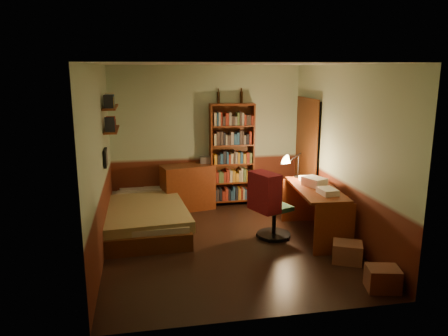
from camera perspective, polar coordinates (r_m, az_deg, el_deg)
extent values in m
cube|color=black|center=(6.57, 0.41, -9.97)|extent=(3.50, 4.00, 0.02)
cube|color=silver|center=(6.05, 0.45, 13.54)|extent=(3.50, 4.00, 0.02)
cube|color=#A3B996|center=(8.13, -2.31, 4.12)|extent=(3.50, 0.02, 2.60)
cube|color=#A3B996|center=(6.09, -16.04, 0.62)|extent=(0.02, 4.00, 2.60)
cube|color=#A3B996|center=(6.73, 15.30, 1.81)|extent=(0.02, 4.00, 2.60)
cube|color=#A3B996|center=(4.28, 5.65, -4.08)|extent=(3.50, 0.02, 2.60)
cube|color=black|center=(7.94, 10.85, 1.49)|extent=(0.06, 0.90, 2.00)
cube|color=#4A240E|center=(7.93, 10.62, 1.48)|extent=(0.02, 0.98, 2.08)
cube|color=olive|center=(7.25, -10.40, -4.98)|extent=(1.31, 2.34, 0.68)
cube|color=#652911|center=(8.03, -4.75, -2.50)|extent=(1.01, 0.66, 0.83)
cube|color=#B2B2B7|center=(8.08, -2.35, 1.08)|extent=(0.23, 0.19, 0.12)
cube|color=#652911|center=(8.11, 1.06, 1.66)|extent=(0.83, 0.28, 1.92)
cylinder|color=black|center=(8.03, -0.74, 9.19)|extent=(0.07, 0.07, 0.21)
cylinder|color=black|center=(8.12, 2.29, 9.23)|extent=(0.07, 0.07, 0.21)
cube|color=#652911|center=(6.86, 11.77, -5.67)|extent=(0.71, 1.49, 0.78)
cube|color=silver|center=(6.83, 11.73, -1.77)|extent=(0.36, 0.40, 0.13)
cone|color=black|center=(7.28, 9.70, 0.87)|extent=(0.20, 0.20, 0.54)
cube|color=#27583A|center=(6.69, 6.61, -4.51)|extent=(0.70, 0.66, 1.10)
cube|color=maroon|center=(6.39, 4.56, 2.49)|extent=(0.32, 0.52, 0.58)
cube|color=#652911|center=(7.11, -14.46, 4.89)|extent=(0.20, 0.90, 0.03)
cube|color=#652911|center=(7.07, -14.62, 7.70)|extent=(0.20, 0.90, 0.03)
cube|color=black|center=(6.68, -15.23, 1.30)|extent=(0.04, 0.32, 0.26)
cube|color=brown|center=(5.59, 20.02, -13.43)|extent=(0.43, 0.37, 0.28)
cube|color=brown|center=(6.18, 15.79, -10.54)|extent=(0.48, 0.45, 0.27)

